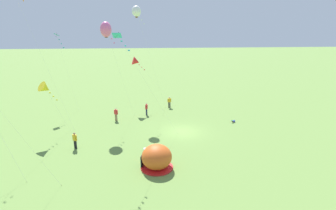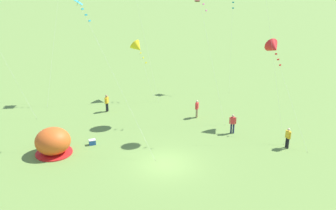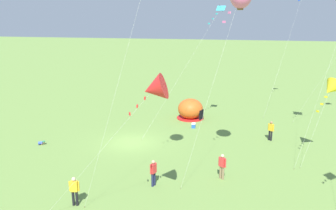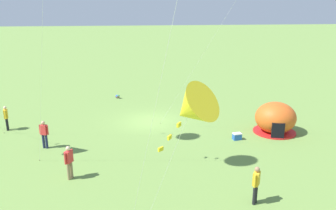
{
  "view_description": "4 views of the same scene",
  "coord_description": "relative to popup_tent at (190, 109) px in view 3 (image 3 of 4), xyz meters",
  "views": [
    {
      "loc": [
        -28.3,
        4.77,
        11.44
      ],
      "look_at": [
        1.92,
        1.46,
        2.74
      ],
      "focal_mm": 28.0,
      "sensor_mm": 36.0,
      "label": 1
    },
    {
      "loc": [
        -5.45,
        -24.8,
        14.39
      ],
      "look_at": [
        0.65,
        2.13,
        3.8
      ],
      "focal_mm": 42.0,
      "sensor_mm": 36.0,
      "label": 2
    },
    {
      "loc": [
        24.44,
        9.4,
        10.05
      ],
      "look_at": [
        -1.47,
        2.79,
        3.07
      ],
      "focal_mm": 35.0,
      "sensor_mm": 36.0,
      "label": 3
    },
    {
      "loc": [
        2.17,
        23.01,
        8.03
      ],
      "look_at": [
        -0.59,
        4.78,
        2.62
      ],
      "focal_mm": 35.0,
      "sensor_mm": 36.0,
      "label": 4
    }
  ],
  "objects": [
    {
      "name": "popup_tent",
      "position": [
        0.0,
        0.0,
        0.0
      ],
      "size": [
        2.81,
        2.81,
        2.1
      ],
      "color": "#D8591E",
      "rests_on": "ground"
    },
    {
      "name": "kite_red",
      "position": [
        18.62,
        1.68,
        6.02
      ],
      "size": [
        1.35,
        6.62,
        7.76
      ],
      "color": "silver",
      "rests_on": "ground"
    },
    {
      "name": "person_with_toddler",
      "position": [
        18.02,
        -3.16,
        -0.03
      ],
      "size": [
        0.32,
        0.58,
        1.72
      ],
      "color": "black",
      "rests_on": "ground"
    },
    {
      "name": "person_strolling",
      "position": [
        12.83,
        4.45,
        -0.03
      ],
      "size": [
        0.41,
        0.51,
        1.72
      ],
      "color": "#8C7251",
      "rests_on": "ground"
    },
    {
      "name": "kite_yellow",
      "position": [
        8.38,
        11.28,
        4.47
      ],
      "size": [
        2.44,
        2.62,
        6.23
      ],
      "color": "silver",
      "rests_on": "ground"
    },
    {
      "name": "person_center_field",
      "position": [
        14.81,
        0.42,
        -0.03
      ],
      "size": [
        0.56,
        0.36,
        1.72
      ],
      "color": "#1E2347",
      "rests_on": "ground"
    },
    {
      "name": "cooler_box",
      "position": [
        2.96,
        0.86,
        -0.78
      ],
      "size": [
        0.56,
        0.42,
        0.44
      ],
      "color": "#2659B2",
      "rests_on": "ground"
    },
    {
      "name": "person_far_back",
      "position": [
        4.71,
        7.84,
        -0.03
      ],
      "size": [
        0.42,
        0.49,
        1.72
      ],
      "color": "black",
      "rests_on": "ground"
    },
    {
      "name": "kite_cyan",
      "position": [
        2.98,
        2.72,
        9.53
      ],
      "size": [
        5.04,
        6.34,
        11.32
      ],
      "color": "silver",
      "rests_on": "ground"
    },
    {
      "name": "toddler_crawling",
      "position": [
        10.47,
        -10.57,
        -0.82
      ],
      "size": [
        0.38,
        0.55,
        0.32
      ],
      "color": "blue",
      "rests_on": "ground"
    },
    {
      "name": "ground_plane",
      "position": [
        8.07,
        -3.53,
        -1.0
      ],
      "size": [
        300.0,
        300.0,
        0.0
      ],
      "primitive_type": "plane",
      "color": "olive"
    }
  ]
}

